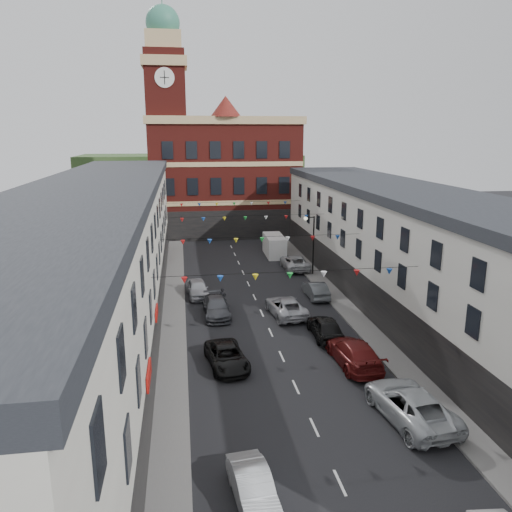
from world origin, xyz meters
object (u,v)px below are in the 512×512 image
white_van (274,246)px  pedestrian (223,298)px  car_left_b (253,488)px  car_right_e (316,290)px  car_right_f (295,262)px  car_right_c (354,353)px  car_left_c (227,356)px  car_left_d (216,307)px  car_right_d (325,327)px  street_lamp (311,237)px  car_right_b (410,404)px  car_left_e (198,288)px  moving_car (286,307)px

white_van → pedestrian: 18.64m
car_left_b → car_right_e: car_right_e is taller
car_right_f → car_right_c: bearing=87.8°
car_left_c → car_left_d: 8.82m
car_left_c → car_right_d: car_right_d is taller
street_lamp → car_right_f: street_lamp is taller
car_right_b → car_right_e: 19.16m
street_lamp → car_left_c: street_lamp is taller
street_lamp → car_right_c: 20.20m
car_left_c → car_left_e: (-1.27, 13.83, 0.08)m
street_lamp → white_van: (-2.03, 8.75, -2.73)m
car_right_e → car_right_f: bearing=-91.9°
car_left_e → white_van: (9.39, 13.79, 0.45)m
car_left_c → car_right_b: (8.48, -7.14, 0.17)m
car_right_d → white_van: (0.92, 24.21, 0.40)m
street_lamp → car_left_e: 12.88m
car_right_c → car_right_d: size_ratio=1.22×
car_right_b → car_right_e: car_right_b is taller
car_right_d → car_right_e: (1.65, 8.61, -0.07)m
car_left_e → car_right_b: size_ratio=0.72×
street_lamp → white_van: bearing=103.1°
car_left_c → car_right_f: (9.10, 21.26, 0.10)m
car_right_f → car_left_b: bearing=75.7°
car_right_d → car_left_b: bearing=65.0°
car_left_e → car_right_d: 13.43m
white_van → car_left_d: bearing=-112.0°
car_right_e → moving_car: bearing=48.3°
car_left_d → street_lamp: bearing=43.5°
pedestrian → car_right_b: bearing=-46.7°
car_right_c → car_right_f: size_ratio=1.02×
car_left_d → car_right_e: bearing=18.6°
car_right_e → car_right_f: (0.25, 9.25, 0.05)m
car_right_b → white_van: bearing=-95.6°
car_left_c → car_right_e: size_ratio=1.10×
car_left_d → car_right_e: size_ratio=1.13×
car_right_b → white_van: 34.76m
street_lamp → car_right_e: 7.67m
pedestrian → car_left_c: bearing=-74.1°
car_left_d → pedestrian: pedestrian is taller
car_right_d → moving_car: bearing=-68.3°
moving_car → white_van: (2.72, 19.52, 0.45)m
car_right_c → pedestrian: 13.52m
car_right_e → car_right_f: car_right_f is taller
car_left_e → car_right_d: car_right_d is taller
car_right_b → street_lamp: bearing=-99.9°
car_left_b → car_right_c: car_right_c is taller
car_right_b → white_van: (-0.36, 34.76, 0.35)m
car_left_c → moving_car: (5.40, 8.10, 0.07)m
car_left_d → car_right_d: 9.01m
car_left_b → car_right_b: car_right_b is taller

